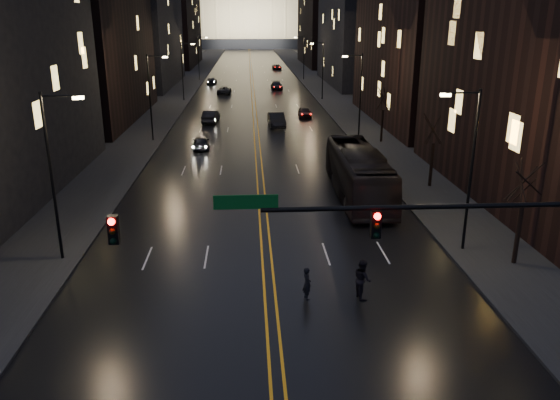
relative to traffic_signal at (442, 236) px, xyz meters
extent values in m
plane|color=black|center=(-5.91, 0.00, -5.10)|extent=(900.00, 900.00, 0.00)
cube|color=black|center=(-5.91, 130.00, -5.09)|extent=(20.00, 320.00, 0.02)
cube|color=black|center=(-19.91, 130.00, -5.02)|extent=(8.00, 320.00, 0.16)
cube|color=black|center=(8.09, 130.00, -5.02)|extent=(8.00, 320.00, 0.16)
cube|color=orange|center=(-5.91, 130.00, -5.08)|extent=(0.62, 320.00, 0.01)
cube|color=black|center=(-26.91, 54.00, 8.90)|extent=(12.00, 30.00, 28.00)
cube|color=black|center=(-26.91, 92.00, 4.90)|extent=(12.00, 34.00, 20.00)
cube|color=black|center=(-26.91, 140.00, 6.90)|extent=(12.00, 40.00, 24.00)
cube|color=black|center=(15.09, 92.00, 7.90)|extent=(12.00, 34.00, 26.00)
cube|color=black|center=(15.09, 140.00, 5.90)|extent=(12.00, 40.00, 22.00)
cube|color=black|center=(-5.91, 250.00, -3.10)|extent=(90.00, 50.00, 4.00)
cube|color=#ECCD88|center=(-5.91, 250.00, 10.90)|extent=(80.00, 36.00, 24.00)
cylinder|color=black|center=(-0.41, 0.00, 1.10)|extent=(12.00, 0.18, 0.18)
cube|color=black|center=(-11.41, 0.00, 0.50)|extent=(0.35, 0.30, 1.00)
cube|color=black|center=(-2.41, 0.00, 0.50)|extent=(0.35, 0.30, 1.00)
sphere|color=#FF0705|center=(-11.41, -0.18, 0.85)|extent=(0.24, 0.24, 0.24)
sphere|color=#FF0705|center=(-2.41, -0.18, 0.85)|extent=(0.24, 0.24, 0.24)
cube|color=#053F14|center=(-6.91, 0.00, 1.40)|extent=(2.20, 0.06, 0.50)
cylinder|color=black|center=(5.09, 10.00, -0.60)|extent=(0.16, 0.16, 9.00)
cylinder|color=black|center=(4.19, 10.00, 3.70)|extent=(1.80, 0.10, 0.10)
cube|color=#FFDF99|center=(3.29, 10.00, 3.60)|extent=(0.50, 0.25, 0.15)
cylinder|color=black|center=(-16.91, 10.00, -0.60)|extent=(0.16, 0.16, 9.00)
cylinder|color=black|center=(-16.01, 10.00, 3.70)|extent=(1.80, 0.10, 0.10)
cube|color=#FFDF99|center=(-15.11, 10.00, 3.60)|extent=(0.50, 0.25, 0.15)
cylinder|color=black|center=(5.09, 40.00, -0.60)|extent=(0.16, 0.16, 9.00)
cylinder|color=black|center=(4.19, 40.00, 3.70)|extent=(1.80, 0.10, 0.10)
cube|color=#FFDF99|center=(3.29, 40.00, 3.60)|extent=(0.50, 0.25, 0.15)
cylinder|color=black|center=(-16.91, 40.00, -0.60)|extent=(0.16, 0.16, 9.00)
cylinder|color=black|center=(-16.01, 40.00, 3.70)|extent=(1.80, 0.10, 0.10)
cube|color=#FFDF99|center=(-15.11, 40.00, 3.60)|extent=(0.50, 0.25, 0.15)
cylinder|color=black|center=(5.09, 70.00, -0.60)|extent=(0.16, 0.16, 9.00)
cylinder|color=black|center=(4.19, 70.00, 3.70)|extent=(1.80, 0.10, 0.10)
cube|color=#FFDF99|center=(3.29, 70.00, 3.60)|extent=(0.50, 0.25, 0.15)
cylinder|color=black|center=(-16.91, 70.00, -0.60)|extent=(0.16, 0.16, 9.00)
cylinder|color=black|center=(-16.01, 70.00, 3.70)|extent=(1.80, 0.10, 0.10)
cube|color=#FFDF99|center=(-15.11, 70.00, 3.60)|extent=(0.50, 0.25, 0.15)
cylinder|color=black|center=(5.09, 100.00, -0.60)|extent=(0.16, 0.16, 9.00)
cylinder|color=black|center=(4.19, 100.00, 3.70)|extent=(1.80, 0.10, 0.10)
cube|color=#FFDF99|center=(3.29, 100.00, 3.60)|extent=(0.50, 0.25, 0.15)
cylinder|color=black|center=(-16.91, 100.00, -0.60)|extent=(0.16, 0.16, 9.00)
cylinder|color=black|center=(-16.01, 100.00, 3.70)|extent=(1.80, 0.10, 0.10)
cube|color=#FFDF99|center=(-15.11, 100.00, 3.60)|extent=(0.50, 0.25, 0.15)
cylinder|color=black|center=(7.09, 8.00, -3.35)|extent=(0.24, 0.24, 3.50)
cylinder|color=black|center=(7.09, 22.00, -3.35)|extent=(0.24, 0.24, 3.50)
cylinder|color=black|center=(7.09, 38.00, -3.35)|extent=(0.24, 0.24, 3.50)
imported|color=black|center=(1.07, 19.93, -3.30)|extent=(3.17, 12.97, 3.61)
imported|color=black|center=(-11.52, 36.18, -4.44)|extent=(1.81, 4.00, 1.33)
imported|color=black|center=(-11.46, 50.87, -4.32)|extent=(2.10, 4.87, 1.56)
imported|color=black|center=(-10.85, 78.32, -4.45)|extent=(2.43, 4.84, 1.31)
imported|color=black|center=(-13.95, 93.40, -4.45)|extent=(1.95, 4.54, 1.30)
imported|color=black|center=(-3.41, 47.56, -4.25)|extent=(2.07, 5.24, 1.70)
imported|color=black|center=(0.66, 54.04, -4.42)|extent=(1.70, 4.05, 1.37)
imported|color=black|center=(-1.48, 83.92, -4.41)|extent=(2.18, 4.89, 1.39)
imported|color=black|center=(0.74, 125.61, -4.46)|extent=(2.36, 4.73, 1.29)
imported|color=black|center=(-4.21, 5.00, -4.31)|extent=(0.54, 0.67, 1.59)
imported|color=black|center=(-1.63, 5.00, -4.14)|extent=(0.66, 1.01, 1.92)
camera|label=1|loc=(-6.77, -17.50, 7.29)|focal=35.00mm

